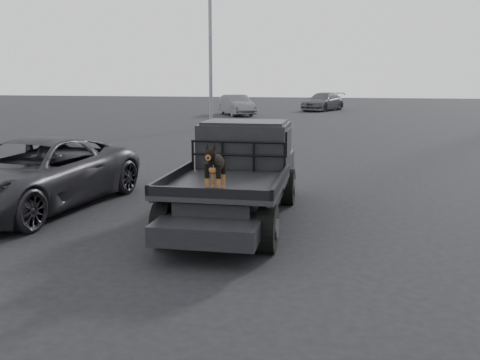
% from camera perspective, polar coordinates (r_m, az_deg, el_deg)
% --- Properties ---
extents(ground, '(120.00, 120.00, 0.00)m').
position_cam_1_polar(ground, '(8.62, -6.30, -7.16)').
color(ground, black).
rests_on(ground, ground).
extents(flatbed_ute, '(2.00, 5.40, 0.92)m').
position_cam_1_polar(flatbed_ute, '(9.98, -0.43, -1.82)').
color(flatbed_ute, black).
rests_on(flatbed_ute, ground).
extents(ute_cab, '(1.72, 1.30, 0.88)m').
position_cam_1_polar(ute_cab, '(10.74, 0.54, 3.98)').
color(ute_cab, black).
rests_on(ute_cab, flatbed_ute).
extents(headache_rack, '(1.80, 0.08, 0.55)m').
position_cam_1_polar(headache_rack, '(10.04, -0.21, 2.52)').
color(headache_rack, black).
rests_on(headache_rack, flatbed_ute).
extents(dog, '(0.32, 0.60, 0.74)m').
position_cam_1_polar(dog, '(8.30, -2.65, 1.37)').
color(dog, black).
rests_on(dog, flatbed_ute).
extents(parked_suv, '(3.01, 5.40, 1.43)m').
position_cam_1_polar(parked_suv, '(11.64, -21.19, 0.55)').
color(parked_suv, '#28282C').
rests_on(parked_suv, ground).
extents(distant_car_a, '(3.35, 4.40, 1.39)m').
position_cam_1_polar(distant_car_a, '(37.07, -0.38, 8.00)').
color(distant_car_a, '#545459').
rests_on(distant_car_a, ground).
extents(distant_car_b, '(3.69, 5.13, 1.38)m').
position_cam_1_polar(distant_car_b, '(42.51, 8.84, 8.26)').
color(distant_car_b, '#4C4C51').
rests_on(distant_car_b, ground).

